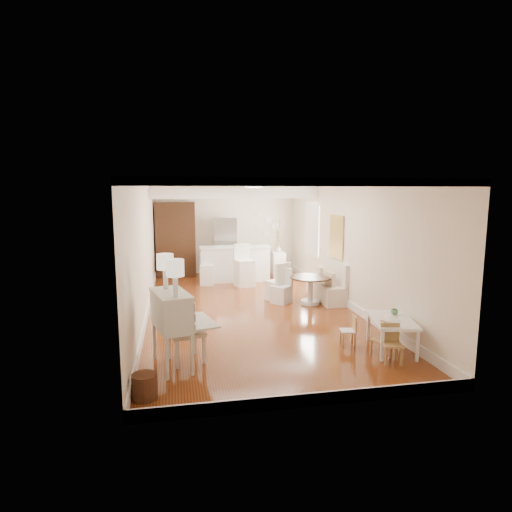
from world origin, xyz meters
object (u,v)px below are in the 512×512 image
object	(u,v)px
secretary_bureau	(172,330)
bar_stool_left	(207,269)
dining_table	(310,290)
gustavian_armchair	(186,332)
wicker_basket	(145,386)
kids_chair_c	(392,344)
breakfast_counter	(235,264)
bar_stool_right	(244,265)
slip_chair_near	(281,286)
sideboard	(278,264)
fridge	(236,246)
kids_chair_a	(381,340)
kids_table	(391,334)
slip_chair_far	(278,281)
pantry_cabinet	(176,239)
kids_chair_b	(348,330)

from	to	relation	value
secretary_bureau	bar_stool_left	world-z (taller)	secretary_bureau
dining_table	bar_stool_left	distance (m)	3.38
gustavian_armchair	wicker_basket	world-z (taller)	gustavian_armchair
wicker_basket	bar_stool_left	bearing A→B (deg)	78.92
kids_chair_c	wicker_basket	bearing A→B (deg)	-161.95
secretary_bureau	dining_table	bearing A→B (deg)	29.74
breakfast_counter	bar_stool_right	size ratio (longest dim) A/B	1.74
bar_stool_left	bar_stool_right	distance (m)	1.10
dining_table	slip_chair_near	world-z (taller)	slip_chair_near
bar_stool_right	sideboard	distance (m)	1.77
fridge	breakfast_counter	bearing A→B (deg)	-100.78
slip_chair_near	sideboard	world-z (taller)	slip_chair_near
kids_chair_a	dining_table	distance (m)	3.34
kids_table	secretary_bureau	bearing A→B (deg)	-179.55
gustavian_armchair	slip_chair_far	distance (m)	4.13
kids_table	bar_stool_right	size ratio (longest dim) A/B	0.92
gustavian_armchair	sideboard	bearing A→B (deg)	-41.79
dining_table	slip_chair_far	world-z (taller)	slip_chair_far
gustavian_armchair	sideboard	xyz separation A→B (m)	(3.00, 6.31, -0.10)
slip_chair_near	bar_stool_right	size ratio (longest dim) A/B	0.70
wicker_basket	slip_chair_near	distance (m)	5.16
gustavian_armchair	dining_table	xyz separation A→B (m)	(2.98, 2.94, -0.16)
secretary_bureau	sideboard	xyz separation A→B (m)	(3.21, 6.49, -0.20)
kids_table	kids_chair_c	xyz separation A→B (m)	(-0.26, -0.51, 0.04)
secretary_bureau	fridge	bearing A→B (deg)	59.58
wicker_basket	fridge	bearing A→B (deg)	73.69
kids_table	pantry_cabinet	bearing A→B (deg)	116.28
slip_chair_far	bar_stool_left	bearing A→B (deg)	-79.03
dining_table	bar_stool_right	bearing A→B (deg)	119.79
kids_chair_c	breakfast_counter	bearing A→B (deg)	114.16
wicker_basket	pantry_cabinet	world-z (taller)	pantry_cabinet
wicker_basket	bar_stool_right	world-z (taller)	bar_stool_right
dining_table	breakfast_counter	world-z (taller)	breakfast_counter
breakfast_counter	fridge	bearing A→B (deg)	79.22
dining_table	gustavian_armchair	bearing A→B (deg)	-135.40
slip_chair_far	breakfast_counter	bearing A→B (deg)	-100.41
slip_chair_near	breakfast_counter	size ratio (longest dim) A/B	0.40
wicker_basket	breakfast_counter	bearing A→B (deg)	72.88
slip_chair_far	fridge	size ratio (longest dim) A/B	0.52
sideboard	slip_chair_far	bearing A→B (deg)	-101.11
secretary_bureau	sideboard	bearing A→B (deg)	49.02
wicker_basket	bar_stool_right	xyz separation A→B (m)	(2.31, 6.21, 0.43)
kids_chair_b	bar_stool_right	distance (m)	5.00
kids_chair_a	slip_chair_near	distance (m)	3.63
breakfast_counter	pantry_cabinet	size ratio (longest dim) A/B	0.89
kids_table	slip_chair_far	xyz separation A→B (m)	(-1.09, 3.58, 0.20)
kids_chair_a	slip_chair_far	size ratio (longest dim) A/B	0.61
kids_chair_a	slip_chair_far	xyz separation A→B (m)	(-0.79, 3.82, 0.19)
dining_table	bar_stool_right	world-z (taller)	bar_stool_right
kids_table	slip_chair_far	distance (m)	3.75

